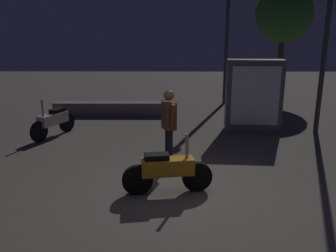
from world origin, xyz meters
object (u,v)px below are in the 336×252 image
object	(u,v)px
person_bystander_far	(169,121)
streetlamp_near	(330,6)
motorcycle_orange_foreground	(167,170)
streetlamp_far	(227,22)
motorcycle_white_parked_left	(53,121)
kiosk_billboard	(254,96)

from	to	relation	value
person_bystander_far	streetlamp_near	bearing A→B (deg)	-167.66
motorcycle_orange_foreground	streetlamp_far	distance (m)	9.04
motorcycle_orange_foreground	streetlamp_far	bearing A→B (deg)	66.56
motorcycle_white_parked_left	kiosk_billboard	bearing A→B (deg)	120.88
motorcycle_orange_foreground	person_bystander_far	distance (m)	1.57
streetlamp_far	kiosk_billboard	size ratio (longest dim) A/B	2.41
motorcycle_white_parked_left	kiosk_billboard	size ratio (longest dim) A/B	0.74
streetlamp_near	streetlamp_far	bearing A→B (deg)	116.63
streetlamp_near	person_bystander_far	bearing A→B (deg)	-148.71
person_bystander_far	streetlamp_near	xyz separation A→B (m)	(4.34, 2.64, 2.53)
motorcycle_white_parked_left	person_bystander_far	world-z (taller)	person_bystander_far
motorcycle_orange_foreground	streetlamp_near	xyz separation A→B (m)	(4.36, 4.11, 3.09)
motorcycle_orange_foreground	streetlamp_near	distance (m)	6.74
kiosk_billboard	motorcycle_orange_foreground	bearing A→B (deg)	63.04
streetlamp_far	motorcycle_orange_foreground	bearing A→B (deg)	-105.24
person_bystander_far	kiosk_billboard	size ratio (longest dim) A/B	0.79
motorcycle_orange_foreground	motorcycle_white_parked_left	xyz separation A→B (m)	(-3.23, 3.56, 0.00)
streetlamp_near	streetlamp_far	size ratio (longest dim) A/B	1.11
streetlamp_near	streetlamp_far	xyz separation A→B (m)	(-2.10, 4.19, -0.31)
motorcycle_white_parked_left	streetlamp_far	xyz separation A→B (m)	(5.49, 4.73, 2.78)
motorcycle_white_parked_left	kiosk_billboard	distance (m)	5.77
motorcycle_orange_foreground	streetlamp_far	xyz separation A→B (m)	(2.26, 8.30, 2.78)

